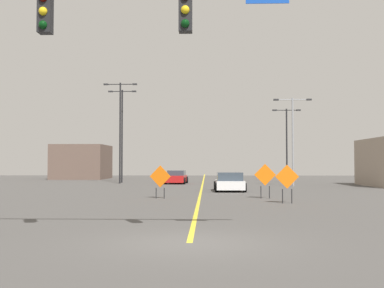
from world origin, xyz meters
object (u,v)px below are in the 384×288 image
street_lamp_near_right (293,134)px  street_lamp_mid_left (120,125)px  construction_sign_median_far (287,179)px  construction_sign_median_near (160,178)px  car_white_distant (229,182)px  traffic_signal_assembly (43,38)px  street_lamp_mid_right (287,139)px  car_red_near (176,177)px  street_lamp_far_left (122,129)px  construction_sign_right_shoulder (265,177)px

street_lamp_near_right → street_lamp_mid_left: street_lamp_mid_left is taller
street_lamp_near_right → construction_sign_median_far: size_ratio=3.98×
construction_sign_median_near → car_white_distant: 8.42m
traffic_signal_assembly → street_lamp_mid_right: 39.80m
car_red_near → street_lamp_mid_left: bearing=178.4°
traffic_signal_assembly → street_lamp_mid_left: street_lamp_mid_left is taller
street_lamp_mid_right → street_lamp_mid_left: (-16.76, -3.23, 1.20)m
traffic_signal_assembly → street_lamp_near_right: (11.62, 29.54, -0.68)m
construction_sign_median_far → street_lamp_mid_right: bearing=80.6°
street_lamp_mid_left → construction_sign_median_near: (5.87, -19.54, -4.55)m
street_lamp_far_left → construction_sign_median_near: 22.73m
construction_sign_median_far → street_lamp_mid_left: bearing=118.9°
street_lamp_mid_left → car_white_distant: bearing=-50.5°
construction_sign_right_shoulder → traffic_signal_assembly: bearing=-116.2°
traffic_signal_assembly → street_lamp_mid_left: bearing=97.1°
street_lamp_far_left → construction_sign_right_shoulder: (11.96, -21.30, -4.22)m
street_lamp_far_left → construction_sign_median_near: street_lamp_far_left is taller
street_lamp_near_right → traffic_signal_assembly: bearing=-111.5°
street_lamp_mid_left → construction_sign_median_near: street_lamp_mid_left is taller
construction_sign_median_far → construction_sign_right_shoulder: construction_sign_right_shoulder is taller
street_lamp_far_left → street_lamp_mid_left: size_ratio=0.96×
traffic_signal_assembly → street_lamp_mid_left: 34.84m
construction_sign_right_shoulder → construction_sign_median_near: (-5.93, -0.19, -0.08)m
street_lamp_mid_right → construction_sign_median_near: bearing=-115.6°
street_lamp_near_right → construction_sign_right_shoulder: size_ratio=3.91×
street_lamp_far_left → car_white_distant: street_lamp_far_left is taller
street_lamp_mid_right → car_red_near: bearing=-163.2°
street_lamp_near_right → construction_sign_right_shoulder: (-4.12, -14.33, -3.30)m
street_lamp_far_left → construction_sign_median_near: (6.03, -21.49, -4.30)m
traffic_signal_assembly → street_lamp_far_left: (-4.46, 36.52, 0.24)m
traffic_signal_assembly → street_lamp_mid_left: size_ratio=1.11×
traffic_signal_assembly → construction_sign_right_shoulder: bearing=63.8°
street_lamp_near_right → car_white_distant: 10.08m
street_lamp_far_left → car_white_distant: 18.20m
street_lamp_near_right → construction_sign_right_shoulder: street_lamp_near_right is taller
traffic_signal_assembly → construction_sign_median_near: bearing=84.1°
street_lamp_near_right → street_lamp_mid_left: bearing=162.5°
car_white_distant → street_lamp_near_right: bearing=51.3°
street_lamp_near_right → street_lamp_far_left: 17.56m
street_lamp_mid_right → construction_sign_median_near: (-10.89, -22.77, -3.34)m
street_lamp_near_right → construction_sign_right_shoulder: bearing=-106.1°
traffic_signal_assembly → construction_sign_median_near: traffic_signal_assembly is taller
construction_sign_right_shoulder → car_white_distant: construction_sign_right_shoulder is taller
construction_sign_median_far → construction_sign_right_shoulder: 3.38m
construction_sign_median_far → car_red_near: size_ratio=0.49×
street_lamp_mid_right → construction_sign_right_shoulder: bearing=-102.4°
construction_sign_median_far → construction_sign_right_shoulder: size_ratio=0.98×
street_lamp_far_left → construction_sign_right_shoulder: bearing=-60.7°
street_lamp_mid_left → construction_sign_median_far: 26.26m
traffic_signal_assembly → street_lamp_mid_right: bearing=71.8°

